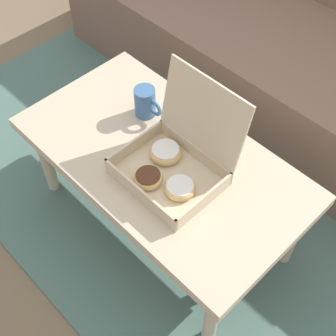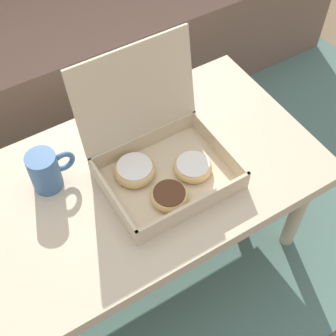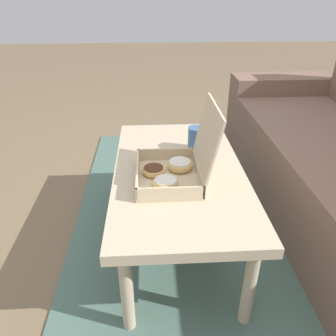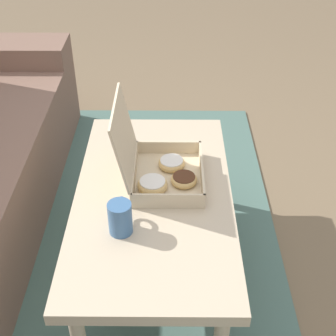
{
  "view_description": "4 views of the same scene",
  "coord_description": "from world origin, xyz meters",
  "px_view_note": "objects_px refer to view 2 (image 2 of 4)",
  "views": [
    {
      "loc": [
        0.71,
        -0.79,
        1.56
      ],
      "look_at": [
        0.08,
        -0.18,
        0.45
      ],
      "focal_mm": 50.0,
      "sensor_mm": 36.0,
      "label": 1
    },
    {
      "loc": [
        -0.28,
        -0.76,
        1.34
      ],
      "look_at": [
        0.08,
        -0.18,
        0.45
      ],
      "focal_mm": 50.0,
      "sensor_mm": 36.0,
      "label": 2
    },
    {
      "loc": [
        1.17,
        -0.24,
        1.07
      ],
      "look_at": [
        0.08,
        -0.18,
        0.45
      ],
      "focal_mm": 35.0,
      "sensor_mm": 36.0,
      "label": 3
    },
    {
      "loc": [
        -1.21,
        -0.19,
        1.42
      ],
      "look_at": [
        0.08,
        -0.18,
        0.45
      ],
      "focal_mm": 50.0,
      "sensor_mm": 36.0,
      "label": 4
    }
  ],
  "objects_px": {
    "couch": "(10,21)",
    "coffee_table": "(132,190)",
    "pastry_box": "(159,159)",
    "coffee_mug": "(46,171)"
  },
  "relations": [
    {
      "from": "couch",
      "to": "pastry_box",
      "type": "bearing_deg",
      "value": -85.65
    },
    {
      "from": "couch",
      "to": "coffee_table",
      "type": "height_order",
      "value": "couch"
    },
    {
      "from": "coffee_mug",
      "to": "pastry_box",
      "type": "bearing_deg",
      "value": -23.94
    },
    {
      "from": "coffee_mug",
      "to": "coffee_table",
      "type": "bearing_deg",
      "value": -28.13
    },
    {
      "from": "pastry_box",
      "to": "couch",
      "type": "bearing_deg",
      "value": 94.35
    },
    {
      "from": "pastry_box",
      "to": "coffee_mug",
      "type": "xyz_separation_m",
      "value": [
        -0.25,
        0.11,
        -0.0
      ]
    },
    {
      "from": "couch",
      "to": "coffee_table",
      "type": "bearing_deg",
      "value": -90.0
    },
    {
      "from": "couch",
      "to": "coffee_table",
      "type": "xyz_separation_m",
      "value": [
        0.0,
        -0.95,
        0.06
      ]
    },
    {
      "from": "pastry_box",
      "to": "coffee_mug",
      "type": "bearing_deg",
      "value": 156.06
    },
    {
      "from": "couch",
      "to": "pastry_box",
      "type": "distance_m",
      "value": 0.98
    }
  ]
}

